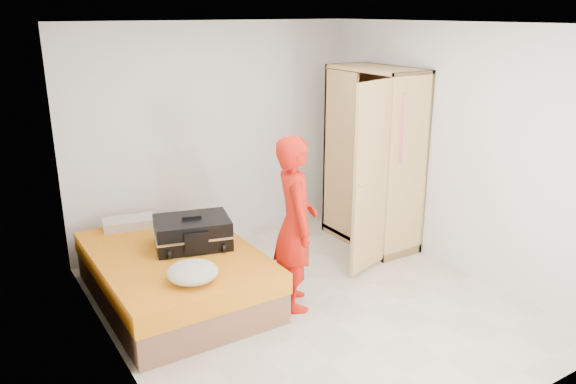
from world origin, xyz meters
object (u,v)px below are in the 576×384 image
wardrobe (373,164)px  person (295,224)px  suitcase (192,232)px  round_cushion (193,272)px  bed (175,275)px

wardrobe → person: size_ratio=1.27×
suitcase → round_cushion: size_ratio=1.93×
suitcase → round_cushion: bearing=-98.5°
bed → round_cushion: round_cushion is taller
person → wardrobe: bearing=-41.1°
person → round_cushion: person is taller
suitcase → bed: bearing=-158.8°
suitcase → round_cushion: suitcase is taller
wardrobe → person: (-1.57, -0.78, -0.17)m
person → bed: bearing=75.3°
round_cushion → suitcase: bearing=66.9°
bed → suitcase: size_ratio=2.41×
bed → round_cushion: size_ratio=4.64×
suitcase → round_cushion: 0.76m
round_cushion → wardrobe: bearing=15.9°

